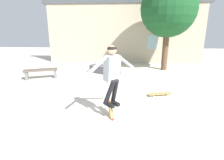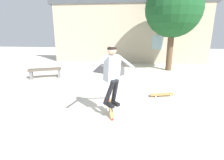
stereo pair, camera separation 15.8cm
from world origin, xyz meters
TOP-DOWN VIEW (x-y plane):
  - ground_plane at (0.00, 0.00)m, footprint 40.00×40.00m
  - building_backdrop at (-0.03, 8.88)m, footprint 10.89×0.52m
  - tree_right at (2.28, 6.63)m, footprint 2.91×2.91m
  - park_bench at (-3.75, 4.20)m, footprint 1.49×0.93m
  - skate_ledge at (-0.96, 5.44)m, footprint 1.69×1.26m
  - skater at (-0.21, 0.71)m, footprint 1.07×0.98m
  - skateboard_flipping at (-0.24, 0.76)m, footprint 0.35×0.70m
  - skateboard_resting at (1.27, 2.36)m, footprint 0.86×0.41m

SIDE VIEW (x-z plane):
  - ground_plane at x=0.00m, z-range 0.00..0.00m
  - skateboard_resting at x=1.27m, z-range 0.03..0.11m
  - skateboard_flipping at x=-0.24m, z-range -0.20..0.48m
  - skate_ledge at x=-0.96m, z-range 0.00..0.41m
  - park_bench at x=-3.75m, z-range 0.10..0.54m
  - skater at x=-0.21m, z-range 0.46..1.93m
  - building_backdrop at x=-0.03m, z-range -0.47..4.86m
  - tree_right at x=2.28m, z-range 0.87..5.55m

